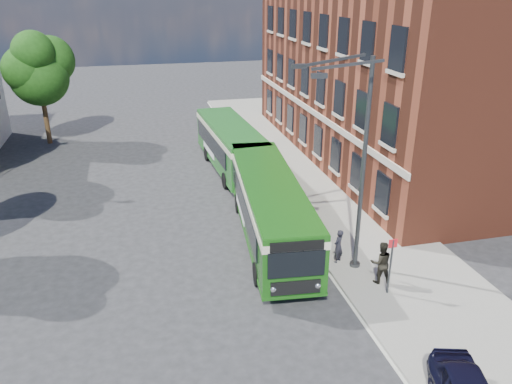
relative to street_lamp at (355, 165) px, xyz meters
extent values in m
plane|color=#27272A|center=(-4.84, 2.00, -4.79)|extent=(120.00, 120.00, 0.00)
cube|color=gray|center=(2.16, 10.00, -4.72)|extent=(6.00, 48.00, 0.15)
cube|color=beige|center=(-0.89, 10.00, -4.79)|extent=(0.12, 48.00, 0.01)
cube|color=maroon|center=(9.16, 14.00, 1.21)|extent=(12.00, 26.00, 12.00)
cube|color=beige|center=(3.12, 14.00, -1.19)|extent=(0.12, 26.00, 0.35)
cylinder|color=#323537|center=(0.36, 0.00, -4.64)|extent=(0.44, 0.44, 0.30)
cylinder|color=#323537|center=(0.36, 0.00, -0.29)|extent=(0.18, 0.18, 9.00)
cube|color=#323537|center=(-0.87, -0.60, 4.01)|extent=(2.58, 0.46, 0.37)
cube|color=#323537|center=(-0.87, 0.60, 4.01)|extent=(2.58, 0.46, 0.37)
cube|color=#323537|center=(-2.11, -1.08, 3.76)|extent=(0.55, 0.22, 0.16)
cube|color=#323537|center=(-2.11, 1.08, 3.76)|extent=(0.55, 0.22, 0.16)
cylinder|color=#323537|center=(0.76, -2.20, -3.54)|extent=(0.08, 0.08, 2.50)
cube|color=red|center=(0.76, -2.20, -2.44)|extent=(0.35, 0.04, 0.35)
cube|color=#174E11|center=(-2.47, 3.72, -3.02)|extent=(3.63, 11.89, 2.45)
cube|color=#174E11|center=(-2.47, 3.72, -4.29)|extent=(3.67, 11.94, 0.14)
cube|color=black|center=(-3.71, 4.14, -2.89)|extent=(1.05, 9.86, 1.10)
cube|color=black|center=(-1.16, 3.89, -2.89)|extent=(1.05, 9.86, 1.10)
cube|color=beige|center=(-2.47, 3.72, -2.19)|extent=(3.70, 11.96, 0.32)
cube|color=#174E11|center=(-2.47, 3.72, -1.83)|extent=(3.52, 11.78, 0.12)
cube|color=black|center=(-3.04, -2.13, -2.84)|extent=(2.15, 0.29, 1.05)
cube|color=black|center=(-3.04, -2.14, -2.09)|extent=(2.00, 0.27, 0.38)
cube|color=black|center=(-3.04, -2.14, -3.84)|extent=(1.90, 0.27, 0.55)
sphere|color=silver|center=(-3.88, -2.04, -3.84)|extent=(0.26, 0.26, 0.26)
sphere|color=silver|center=(-2.19, -2.21, -3.84)|extent=(0.26, 0.26, 0.26)
cube|color=black|center=(-1.89, 9.57, -2.79)|extent=(2.00, 0.27, 0.90)
cube|color=white|center=(-3.65, 4.84, -3.64)|extent=(0.35, 3.19, 0.45)
cylinder|color=black|center=(-4.03, -0.20, -4.29)|extent=(0.38, 1.02, 1.00)
cylinder|color=black|center=(-1.70, -0.43, -4.29)|extent=(0.38, 1.02, 1.00)
cylinder|color=black|center=(-3.33, 6.87, -4.29)|extent=(0.38, 1.02, 1.00)
cylinder|color=black|center=(-1.00, 6.64, -4.29)|extent=(0.38, 1.02, 1.00)
cube|color=#1F601F|center=(-2.38, 13.62, -3.02)|extent=(3.05, 10.13, 2.45)
cube|color=#1F601F|center=(-2.38, 13.62, -4.29)|extent=(3.09, 10.17, 0.14)
cube|color=black|center=(-3.68, 13.85, -2.89)|extent=(0.54, 8.20, 1.10)
cube|color=black|center=(-1.12, 13.99, -2.89)|extent=(0.54, 8.20, 1.10)
cube|color=beige|center=(-2.38, 13.62, -2.19)|extent=(3.12, 10.19, 0.32)
cube|color=#1F601F|center=(-2.38, 13.62, -1.83)|extent=(2.95, 10.03, 0.12)
cube|color=black|center=(-2.10, 8.60, -2.84)|extent=(2.15, 0.20, 1.05)
cube|color=black|center=(-2.10, 8.59, -2.09)|extent=(2.00, 0.19, 0.38)
cube|color=black|center=(-2.10, 8.59, -3.84)|extent=(1.90, 0.19, 0.55)
sphere|color=silver|center=(-2.95, 8.56, -3.84)|extent=(0.26, 0.26, 0.26)
sphere|color=silver|center=(-1.25, 8.65, -3.84)|extent=(0.26, 0.26, 0.26)
cube|color=black|center=(-2.66, 18.65, -2.79)|extent=(2.00, 0.19, 0.90)
cube|color=white|center=(-3.72, 14.55, -3.64)|extent=(0.22, 3.20, 0.45)
cylinder|color=black|center=(-3.37, 10.36, -4.29)|extent=(0.34, 1.01, 1.00)
cylinder|color=black|center=(-1.03, 10.49, -4.29)|extent=(0.34, 1.01, 1.00)
cylinder|color=black|center=(-3.67, 15.76, -4.29)|extent=(0.34, 1.01, 1.00)
cylinder|color=black|center=(-1.34, 15.89, -4.29)|extent=(0.34, 1.01, 1.00)
imported|color=black|center=(-0.24, 0.50, -3.87)|extent=(0.67, 0.64, 1.53)
imported|color=black|center=(0.80, -1.41, -3.73)|extent=(0.99, 0.83, 1.81)
cylinder|color=#362413|center=(-14.90, 22.69, -2.99)|extent=(0.36, 0.36, 3.61)
sphere|color=#184010|center=(-14.90, 22.69, 0.29)|extent=(4.26, 4.26, 4.26)
sphere|color=#184010|center=(-14.08, 23.34, 1.36)|extent=(3.61, 3.61, 3.61)
sphere|color=#184010|center=(-15.64, 22.11, 0.95)|extent=(3.28, 3.28, 3.28)
sphere|color=#184010|center=(-14.90, 21.87, 2.18)|extent=(2.95, 2.95, 2.95)
camera|label=1|loc=(-8.24, -17.10, 6.65)|focal=35.00mm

